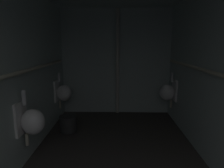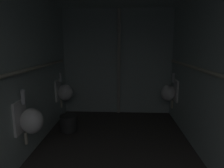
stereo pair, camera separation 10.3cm
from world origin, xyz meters
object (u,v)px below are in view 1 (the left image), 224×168
at_px(urinal_left_mid, 32,121).
at_px(urinal_right_mid, 168,92).
at_px(urinal_left_far, 63,92).
at_px(standpipe_back_wall, 118,63).
at_px(waste_bin, 68,124).

distance_m(urinal_left_mid, urinal_right_mid, 2.75).
xyz_separation_m(urinal_left_mid, urinal_right_mid, (2.20, 1.66, 0.00)).
bearing_deg(urinal_right_mid, urinal_left_far, -177.85).
bearing_deg(standpipe_back_wall, urinal_left_mid, -118.53).
bearing_deg(standpipe_back_wall, urinal_right_mid, -21.86).
bearing_deg(waste_bin, urinal_left_far, 112.13).
bearing_deg(urinal_left_far, standpipe_back_wall, 24.15).
distance_m(urinal_left_mid, urinal_left_far, 1.58).
relative_size(urinal_left_mid, standpipe_back_wall, 0.32).
distance_m(urinal_left_mid, waste_bin, 1.20).
xyz_separation_m(urinal_left_mid, standpipe_back_wall, (1.13, 2.09, 0.57)).
distance_m(urinal_left_mid, standpipe_back_wall, 2.44).
bearing_deg(urinal_right_mid, standpipe_back_wall, 158.14).
bearing_deg(urinal_left_far, urinal_right_mid, 2.15).
bearing_deg(urinal_left_mid, urinal_right_mid, 37.09).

